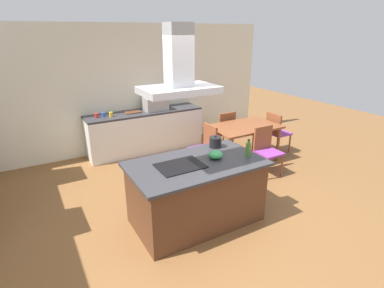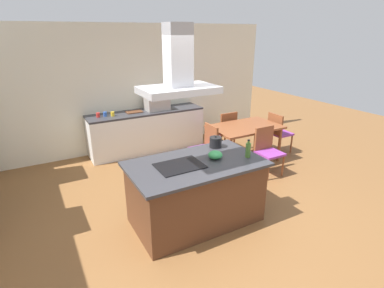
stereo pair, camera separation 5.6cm
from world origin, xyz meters
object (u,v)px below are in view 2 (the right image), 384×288
Objects in this scene: olive_oil_bottle at (248,150)px; coffee_mug_yellow at (113,114)px; cooktop at (180,166)px; cutting_board at (134,112)px; tea_kettle at (216,142)px; coffee_mug_blue at (105,114)px; mixing_bowl at (215,155)px; chair_facing_island at (267,148)px; chair_facing_back_wall at (226,129)px; chair_at_left_end at (206,145)px; dining_table at (245,130)px; countertop_microwave at (157,104)px; range_hood at (178,71)px; chair_at_right_end at (278,131)px; coffee_mug_red at (98,115)px.

olive_oil_bottle is 2.84× the size of coffee_mug_yellow.
cooktop is 2.95m from cutting_board.
coffee_mug_blue is (-1.02, 2.56, -0.03)m from tea_kettle.
mixing_bowl is 2.93m from coffee_mug_yellow.
mixing_bowl is at bearing -156.58° from chair_facing_island.
chair_at_left_end is (-0.92, -0.67, 0.00)m from chair_facing_back_wall.
cutting_board is at bearing 128.38° from chair_facing_island.
chair_facing_back_wall is (1.62, 2.03, -0.45)m from mixing_bowl.
olive_oil_bottle is at bearing -22.41° from mixing_bowl.
olive_oil_bottle reaches higher than tea_kettle.
tea_kettle is 1.50m from chair_facing_island.
dining_table is at bearing -41.61° from cutting_board.
countertop_microwave reaches higher than chair_facing_island.
cutting_board is 3.19m from range_hood.
cooktop is 6.67× the size of coffee_mug_blue.
coffee_mug_yellow is at bearing 102.63° from mixing_bowl.
range_hood is at bearing -87.91° from coffee_mug_yellow.
chair_facing_island is (1.38, 0.34, -0.47)m from tea_kettle.
dining_table is (1.62, 1.37, -0.29)m from mixing_bowl.
range_hood is at bearing 178.17° from mixing_bowl.
dining_table is 1.57× the size of chair_at_left_end.
cooktop is 1.20× the size of countertop_microwave.
dining_table is (2.26, -1.49, -0.28)m from coffee_mug_yellow.
chair_facing_island is at bearing 17.62° from range_hood.
chair_facing_island is 1.00× the size of chair_at_right_end.
range_hood is at bearing -162.38° from chair_facing_island.
chair_facing_back_wall is (1.20, 2.21, -0.50)m from olive_oil_bottle.
coffee_mug_red is 1.00× the size of coffee_mug_yellow.
chair_facing_island is (2.54, -2.22, -0.44)m from coffee_mug_red.
mixing_bowl is at bearing -1.83° from range_hood.
olive_oil_bottle is 1.98m from dining_table.
countertop_microwave reaches higher than chair_facing_back_wall.
chair_facing_back_wall is at bearing 43.03° from cooktop.
mixing_bowl is 2.92m from chair_at_right_end.
coffee_mug_yellow is at bearing 109.33° from olive_oil_bottle.
tea_kettle is 2.64m from coffee_mug_yellow.
tea_kettle is at bearing -92.60° from countertop_microwave.
countertop_microwave reaches higher than coffee_mug_blue.
mixing_bowl is 0.40× the size of countertop_microwave.
coffee_mug_blue is 0.15m from coffee_mug_yellow.
mixing_bowl is 1.82m from chair_facing_island.
tea_kettle is at bearing -68.22° from coffee_mug_blue.
coffee_mug_blue is at bearing 159.72° from chair_facing_back_wall.
dining_table is (1.20, 1.54, -0.34)m from olive_oil_bottle.
coffee_mug_red is 0.14m from coffee_mug_blue.
range_hood is at bearing -107.27° from countertop_microwave.
countertop_microwave is at bearing 145.68° from chair_facing_back_wall.
mixing_bowl reaches higher than chair_facing_back_wall.
chair_facing_island is 1.13m from chair_at_right_end.
mixing_bowl is 3.02m from coffee_mug_blue.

